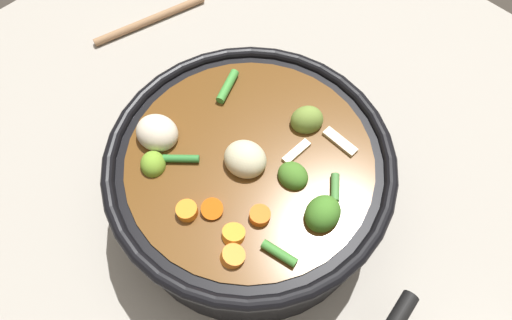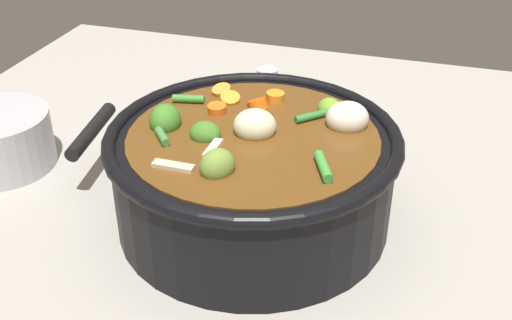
# 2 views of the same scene
# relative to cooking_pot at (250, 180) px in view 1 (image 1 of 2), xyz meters

# --- Properties ---
(ground_plane) EXTENTS (1.10, 1.10, 0.00)m
(ground_plane) POSITION_rel_cooking_pot_xyz_m (-0.00, 0.00, -0.06)
(ground_plane) COLOR #9E998E
(cooking_pot) EXTENTS (0.33, 0.33, 0.14)m
(cooking_pot) POSITION_rel_cooking_pot_xyz_m (0.00, 0.00, 0.00)
(cooking_pot) COLOR black
(cooking_pot) RESTS_ON ground_plane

